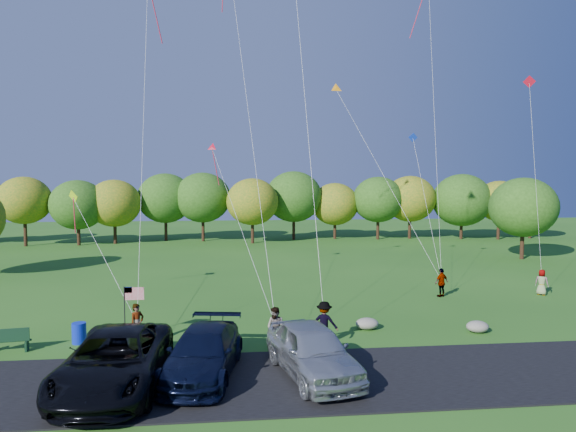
# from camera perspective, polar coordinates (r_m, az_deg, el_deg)

# --- Properties ---
(ground) EXTENTS (140.00, 140.00, 0.00)m
(ground) POSITION_cam_1_polar(r_m,az_deg,el_deg) (23.23, -0.38, -14.10)
(ground) COLOR #275919
(ground) RESTS_ON ground
(asphalt_lane) EXTENTS (44.00, 6.00, 0.06)m
(asphalt_lane) POSITION_cam_1_polar(r_m,az_deg,el_deg) (19.48, 0.85, -17.66)
(asphalt_lane) COLOR black
(asphalt_lane) RESTS_ON ground
(treeline) EXTENTS (76.42, 28.00, 8.51)m
(treeline) POSITION_cam_1_polar(r_m,az_deg,el_deg) (57.90, -5.56, 1.60)
(treeline) COLOR #3D2416
(treeline) RESTS_ON ground
(minivan_dark) EXTENTS (3.36, 7.03, 1.94)m
(minivan_dark) POSITION_cam_1_polar(r_m,az_deg,el_deg) (19.29, -18.73, -14.95)
(minivan_dark) COLOR black
(minivan_dark) RESTS_ON asphalt_lane
(minivan_navy) EXTENTS (3.25, 6.11, 1.69)m
(minivan_navy) POSITION_cam_1_polar(r_m,az_deg,el_deg) (19.69, -9.41, -14.76)
(minivan_navy) COLOR black
(minivan_navy) RESTS_ON asphalt_lane
(minivan_silver) EXTENTS (3.44, 5.95, 1.91)m
(minivan_silver) POSITION_cam_1_polar(r_m,az_deg,el_deg) (19.40, 2.73, -14.67)
(minivan_silver) COLOR #A9AEB4
(minivan_silver) RESTS_ON asphalt_lane
(flyer_a) EXTENTS (0.78, 0.79, 1.83)m
(flyer_a) POSITION_cam_1_polar(r_m,az_deg,el_deg) (23.89, -16.41, -11.47)
(flyer_a) COLOR #4C4C59
(flyer_a) RESTS_ON ground
(flyer_b) EXTENTS (1.10, 1.08, 1.79)m
(flyer_b) POSITION_cam_1_polar(r_m,az_deg,el_deg) (22.48, -1.37, -12.34)
(flyer_b) COLOR #4C4C59
(flyer_b) RESTS_ON ground
(flyer_c) EXTENTS (1.38, 1.05, 1.88)m
(flyer_c) POSITION_cam_1_polar(r_m,az_deg,el_deg) (23.18, 4.05, -11.73)
(flyer_c) COLOR #4C4C59
(flyer_c) RESTS_ON ground
(flyer_d) EXTENTS (1.13, 0.83, 1.78)m
(flyer_d) POSITION_cam_1_polar(r_m,az_deg,el_deg) (33.35, 16.69, -7.09)
(flyer_d) COLOR #4C4C59
(flyer_d) RESTS_ON ground
(flyer_e) EXTENTS (0.92, 0.92, 1.61)m
(flyer_e) POSITION_cam_1_polar(r_m,az_deg,el_deg) (36.19, 26.36, -6.61)
(flyer_e) COLOR #4C4C59
(flyer_e) RESTS_ON ground
(park_bench) EXTENTS (1.83, 0.58, 1.01)m
(park_bench) POSITION_cam_1_polar(r_m,az_deg,el_deg) (25.10, -28.80, -11.93)
(park_bench) COLOR #11311C
(park_bench) RESTS_ON ground
(trash_barrel) EXTENTS (0.61, 0.61, 0.91)m
(trash_barrel) POSITION_cam_1_polar(r_m,az_deg,el_deg) (25.06, -22.20, -11.95)
(trash_barrel) COLOR #0C23BD
(trash_barrel) RESTS_ON ground
(flag_assembly) EXTENTS (0.90, 0.58, 2.43)m
(flag_assembly) POSITION_cam_1_polar(r_m,az_deg,el_deg) (24.56, -17.12, -8.88)
(flag_assembly) COLOR black
(flag_assembly) RESTS_ON ground
(boulder_near) EXTENTS (1.11, 0.87, 0.56)m
(boulder_near) POSITION_cam_1_polar(r_m,az_deg,el_deg) (25.65, 8.78, -11.74)
(boulder_near) COLOR gray
(boulder_near) RESTS_ON ground
(boulder_far) EXTENTS (1.06, 0.88, 0.55)m
(boulder_far) POSITION_cam_1_polar(r_m,az_deg,el_deg) (26.46, 20.31, -11.46)
(boulder_far) COLOR slate
(boulder_far) RESTS_ON ground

